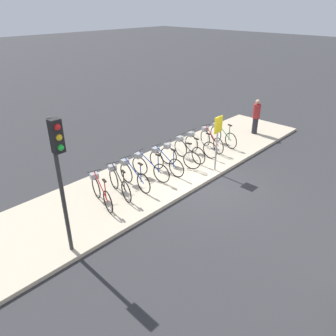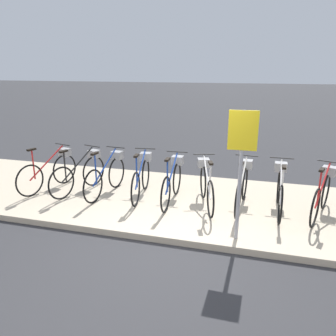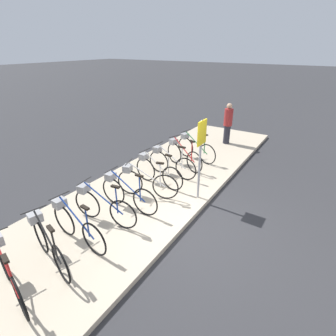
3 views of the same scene
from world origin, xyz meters
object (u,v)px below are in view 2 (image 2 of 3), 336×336
object	(u,v)px
parked_bicycle_7	(280,189)
parked_bicycle_6	(243,185)
parked_bicycle_2	(107,174)
parked_bicycle_1	(81,172)
parked_bicycle_5	(206,184)
parked_bicycle_3	(142,176)
sign_post	(241,154)
parked_bicycle_4	(173,180)
parked_bicycle_0	(51,170)
parked_bicycle_8	(322,193)

from	to	relation	value
parked_bicycle_7	parked_bicycle_6	bearing A→B (deg)	179.35
parked_bicycle_2	parked_bicycle_7	xyz separation A→B (m)	(3.63, 0.04, 0.00)
parked_bicycle_1	parked_bicycle_5	size ratio (longest dim) A/B	1.01
parked_bicycle_6	parked_bicycle_3	bearing A→B (deg)	179.47
parked_bicycle_1	sign_post	world-z (taller)	sign_post
parked_bicycle_3	parked_bicycle_4	world-z (taller)	same
parked_bicycle_0	parked_bicycle_1	distance (m)	0.75
parked_bicycle_0	parked_bicycle_4	world-z (taller)	same
parked_bicycle_7	parked_bicycle_8	distance (m)	0.76
parked_bicycle_4	parked_bicycle_3	bearing A→B (deg)	172.00
parked_bicycle_3	sign_post	bearing A→B (deg)	-33.04
parked_bicycle_0	parked_bicycle_2	bearing A→B (deg)	2.53
parked_bicycle_3	sign_post	xyz separation A→B (m)	(2.14, -1.39, 0.98)
parked_bicycle_5	parked_bicycle_8	distance (m)	2.19
parked_bicycle_2	sign_post	world-z (taller)	sign_post
parked_bicycle_7	parked_bicycle_8	size ratio (longest dim) A/B	1.05
parked_bicycle_5	parked_bicycle_7	bearing A→B (deg)	4.25
parked_bicycle_8	sign_post	distance (m)	2.22
parked_bicycle_6	sign_post	bearing A→B (deg)	-90.21
parked_bicycle_0	parked_bicycle_7	world-z (taller)	same
parked_bicycle_5	parked_bicycle_8	xyz separation A→B (m)	(2.18, 0.08, 0.00)
parked_bicycle_0	parked_bicycle_1	world-z (taller)	same
parked_bicycle_0	parked_bicycle_2	distance (m)	1.39
parked_bicycle_4	parked_bicycle_7	size ratio (longest dim) A/B	1.00
parked_bicycle_1	parked_bicycle_4	bearing A→B (deg)	-0.49
parked_bicycle_4	parked_bicycle_1	bearing A→B (deg)	179.51
parked_bicycle_3	sign_post	world-z (taller)	sign_post
parked_bicycle_5	parked_bicycle_7	size ratio (longest dim) A/B	0.96
parked_bicycle_5	parked_bicycle_8	size ratio (longest dim) A/B	1.01
parked_bicycle_7	sign_post	world-z (taller)	sign_post
parked_bicycle_2	parked_bicycle_8	size ratio (longest dim) A/B	1.05
parked_bicycle_0	parked_bicycle_5	size ratio (longest dim) A/B	1.01
parked_bicycle_3	parked_bicycle_5	bearing A→B (deg)	-5.38
parked_bicycle_8	parked_bicycle_5	bearing A→B (deg)	-177.85
parked_bicycle_8	sign_post	world-z (taller)	sign_post
parked_bicycle_5	parked_bicycle_6	distance (m)	0.73
parked_bicycle_3	parked_bicycle_7	distance (m)	2.85
parked_bicycle_5	parked_bicycle_6	bearing A→B (deg)	9.06
parked_bicycle_1	parked_bicycle_2	xyz separation A→B (m)	(0.64, 0.02, 0.00)
parked_bicycle_1	parked_bicycle_3	xyz separation A→B (m)	(1.42, 0.08, 0.00)
parked_bicycle_1	parked_bicycle_8	xyz separation A→B (m)	(5.03, 0.03, 0.00)
parked_bicycle_3	sign_post	distance (m)	2.73
parked_bicycle_1	parked_bicycle_2	bearing A→B (deg)	1.57
parked_bicycle_0	parked_bicycle_6	distance (m)	4.32
parked_bicycle_1	parked_bicycle_3	size ratio (longest dim) A/B	0.98
parked_bicycle_3	parked_bicycle_7	world-z (taller)	same
parked_bicycle_0	sign_post	xyz separation A→B (m)	(4.31, -1.26, 0.98)
parked_bicycle_3	parked_bicycle_4	distance (m)	0.73
parked_bicycle_5	parked_bicycle_8	bearing A→B (deg)	2.15
parked_bicycle_6	sign_post	xyz separation A→B (m)	(-0.00, -1.37, 0.98)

